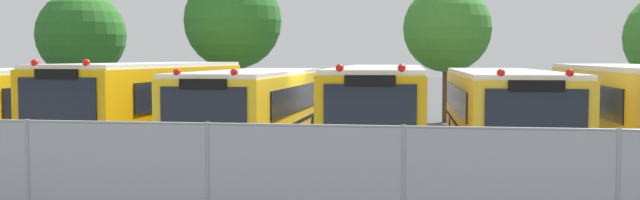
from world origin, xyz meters
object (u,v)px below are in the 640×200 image
object	(u,v)px
school_bus_4	(503,110)
school_bus_0	(44,104)
tree_1	(234,18)
tree_2	(448,28)
school_bus_3	(381,107)
school_bus_2	(255,108)
school_bus_5	(634,109)
tree_0	(80,37)
school_bus_1	(152,102)

from	to	relation	value
school_bus_4	school_bus_0	bearing A→B (deg)	-1.33
school_bus_0	tree_1	size ratio (longest dim) A/B	1.67
tree_1	tree_2	world-z (taller)	tree_1
school_bus_0	tree_2	bearing A→B (deg)	-138.85
school_bus_3	school_bus_2	bearing A→B (deg)	0.18
school_bus_3	school_bus_5	world-z (taller)	school_bus_5
tree_1	school_bus_3	bearing A→B (deg)	-54.40
school_bus_5	tree_1	size ratio (longest dim) A/B	1.77
school_bus_4	tree_2	xyz separation A→B (m)	(-1.22, 10.92, 2.73)
school_bus_4	tree_0	world-z (taller)	tree_0
school_bus_2	school_bus_3	world-z (taller)	school_bus_3
school_bus_2	tree_2	bearing A→B (deg)	-117.76
school_bus_1	school_bus_5	size ratio (longest dim) A/B	0.91
tree_2	school_bus_2	bearing A→B (deg)	-117.77
school_bus_3	school_bus_4	size ratio (longest dim) A/B	1.07
school_bus_0	school_bus_5	xyz separation A→B (m)	(17.18, 0.10, 0.06)
school_bus_0	school_bus_5	distance (m)	17.18
school_bus_2	tree_0	xyz separation A→B (m)	(-11.56, 11.57, 2.47)
school_bus_3	tree_0	size ratio (longest dim) A/B	1.85
tree_0	school_bus_1	bearing A→B (deg)	-53.66
school_bus_4	tree_0	distance (m)	21.98
school_bus_1	tree_0	distance (m)	14.10
school_bus_2	school_bus_4	world-z (taller)	school_bus_4
tree_0	tree_1	distance (m)	8.23
school_bus_3	tree_0	xyz separation A→B (m)	(-15.20, 11.46, 2.41)
school_bus_0	tree_2	size ratio (longest dim) A/B	1.84
school_bus_5	school_bus_2	bearing A→B (deg)	1.80
school_bus_2	tree_2	size ratio (longest dim) A/B	1.60
school_bus_4	tree_2	bearing A→B (deg)	-85.21
school_bus_5	school_bus_1	bearing A→B (deg)	0.03
school_bus_1	tree_1	size ratio (longest dim) A/B	1.61
school_bus_2	school_bus_5	xyz separation A→B (m)	(10.48, 0.16, 0.08)
school_bus_2	school_bus_5	bearing A→B (deg)	-179.14
school_bus_0	tree_2	xyz separation A→B (m)	(12.51, 10.99, 2.71)
school_bus_2	tree_1	bearing A→B (deg)	-70.86
tree_0	school_bus_4	bearing A→B (deg)	-31.65
school_bus_5	tree_0	size ratio (longest dim) A/B	1.95
school_bus_2	tree_0	world-z (taller)	tree_0
tree_1	school_bus_5	bearing A→B (deg)	-35.40
school_bus_1	school_bus_5	bearing A→B (deg)	-179.38
school_bus_5	tree_2	xyz separation A→B (m)	(-4.67, 10.88, 2.65)
school_bus_5	tree_0	distance (m)	24.93
school_bus_3	tree_2	world-z (taller)	tree_2
school_bus_0	school_bus_3	size ratio (longest dim) A/B	0.99
tree_2	school_bus_1	bearing A→B (deg)	-130.59
school_bus_0	school_bus_2	size ratio (longest dim) A/B	1.15
school_bus_5	tree_0	world-z (taller)	tree_0
school_bus_0	school_bus_2	distance (m)	6.70
school_bus_0	tree_1	distance (m)	11.00
school_bus_0	school_bus_4	size ratio (longest dim) A/B	1.07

